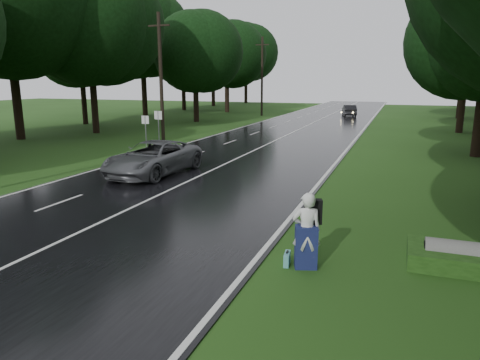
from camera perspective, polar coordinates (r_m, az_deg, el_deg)
name	(u,v)px	position (r m, az deg, el deg)	size (l,w,h in m)	color
ground	(90,228)	(14.91, -18.96, -6.00)	(160.00, 160.00, 0.00)	#224915
road	(268,144)	(32.50, 3.66, 4.68)	(12.00, 140.00, 0.04)	black
lane_center	(268,144)	(32.50, 3.66, 4.72)	(0.12, 140.00, 0.01)	silver
grey_car	(153,158)	(22.24, -11.25, 2.83)	(2.72, 5.90, 1.64)	#55575B
far_car	(349,110)	(59.69, 14.04, 8.78)	(1.53, 4.38, 1.44)	black
hitchhiker	(307,233)	(11.13, 8.71, -6.88)	(0.83, 0.79, 1.97)	silver
suitcase	(287,259)	(11.48, 6.15, -10.18)	(0.13, 0.46, 0.33)	teal
culvert	(452,266)	(12.66, 25.91, -10.01)	(0.69, 0.69, 1.38)	slate
utility_pole_mid	(163,140)	(35.38, -9.95, 5.15)	(1.80, 0.28, 9.61)	black
utility_pole_far	(262,116)	(59.31, 2.83, 8.38)	(1.80, 0.28, 10.13)	black
road_sign_a	(147,149)	(30.86, -12.07, 3.95)	(0.55, 0.10, 2.29)	white
road_sign_b	(159,146)	(32.31, -10.46, 4.41)	(0.60, 0.10, 2.50)	white
tree_left_d	(96,133)	(41.72, -18.20, 5.86)	(10.46, 10.46, 16.34)	black
tree_left_e	(196,122)	(50.77, -5.70, 7.58)	(8.34, 8.34, 13.04)	black
tree_left_f	(227,112)	(65.95, -1.69, 8.85)	(8.94, 8.94, 13.97)	black
tree_right_d	(475,156)	(30.98, 28.29, 2.72)	(8.18, 8.18, 12.78)	black
tree_right_e	(459,133)	(44.52, 26.61, 5.54)	(7.61, 7.61, 11.90)	black
tree_right_f	(458,118)	(61.02, 26.53, 7.18)	(8.67, 8.67, 13.55)	black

